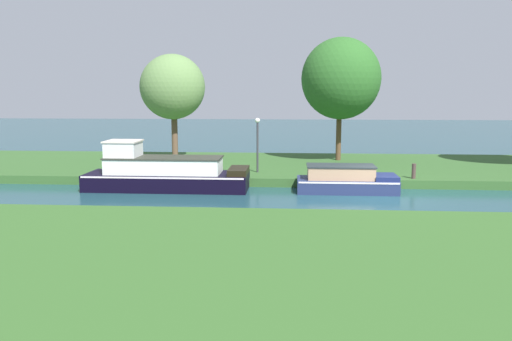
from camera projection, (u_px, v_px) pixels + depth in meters
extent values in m
plane|color=#1D434B|center=(379.00, 198.00, 21.16)|extent=(120.00, 120.00, 0.00)
cube|color=#315827|center=(358.00, 168.00, 28.03)|extent=(72.00, 10.00, 0.40)
cube|color=#315A25|center=(442.00, 266.00, 12.26)|extent=(72.00, 10.00, 0.40)
cube|color=navy|center=(347.00, 185.00, 22.39)|extent=(4.32, 1.76, 0.58)
cube|color=white|center=(347.00, 180.00, 22.35)|extent=(4.24, 1.79, 0.07)
cube|color=tan|center=(341.00, 172.00, 22.32)|extent=(2.86, 1.34, 0.54)
cube|color=#272E31|center=(341.00, 166.00, 22.27)|extent=(2.96, 1.41, 0.06)
cube|color=navy|center=(385.00, 177.00, 22.21)|extent=(1.02, 1.48, 0.19)
cube|color=black|center=(168.00, 181.00, 22.94)|extent=(7.25, 2.20, 0.74)
cube|color=white|center=(167.00, 174.00, 22.89)|extent=(7.11, 2.23, 0.07)
cube|color=white|center=(164.00, 166.00, 22.84)|extent=(5.07, 1.67, 0.68)
cube|color=#303229|center=(164.00, 157.00, 22.78)|extent=(5.17, 1.76, 0.06)
cube|color=silver|center=(123.00, 150.00, 22.86)|extent=(1.39, 1.41, 0.72)
cube|color=beige|center=(123.00, 141.00, 22.80)|extent=(1.49, 1.49, 0.06)
cube|color=black|center=(239.00, 171.00, 22.63)|extent=(0.82, 1.84, 0.27)
cylinder|color=brown|center=(175.00, 132.00, 30.08)|extent=(0.35, 0.35, 3.20)
ellipsoid|color=#608249|center=(172.00, 87.00, 29.43)|extent=(3.77, 3.31, 3.75)
cylinder|color=brown|center=(339.00, 131.00, 29.57)|extent=(0.30, 0.30, 3.42)
ellipsoid|color=#2A5E24|center=(341.00, 79.00, 28.56)|extent=(4.43, 4.37, 4.56)
cylinder|color=#333338|center=(258.00, 148.00, 25.10)|extent=(0.10, 0.10, 2.45)
sphere|color=white|center=(258.00, 120.00, 24.89)|extent=(0.24, 0.24, 0.24)
cylinder|color=#453430|center=(414.00, 171.00, 23.39)|extent=(0.18, 0.18, 0.69)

